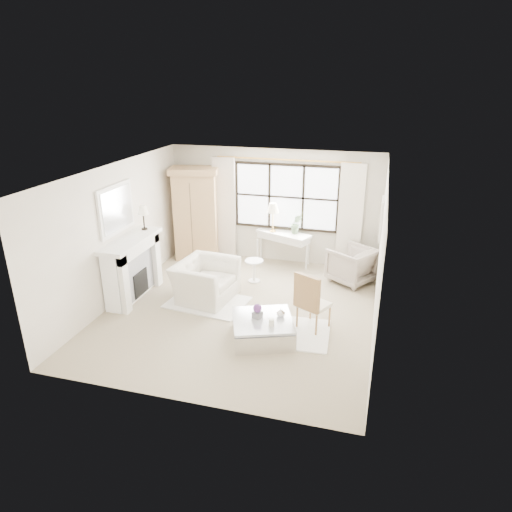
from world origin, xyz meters
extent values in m
plane|color=tan|center=(0.00, 0.00, 0.00)|extent=(5.50, 5.50, 0.00)
plane|color=white|center=(0.00, 0.00, 2.70)|extent=(5.50, 5.50, 0.00)
plane|color=beige|center=(0.00, 2.75, 1.35)|extent=(5.00, 0.00, 5.00)
plane|color=white|center=(0.00, -2.75, 1.35)|extent=(5.00, 0.00, 5.00)
plane|color=silver|center=(-2.50, 0.00, 1.35)|extent=(0.00, 5.50, 5.50)
plane|color=silver|center=(2.50, 0.00, 1.35)|extent=(0.00, 5.50, 5.50)
cube|color=white|center=(0.30, 2.73, 1.60)|extent=(2.40, 0.02, 1.50)
cylinder|color=gold|center=(0.30, 2.67, 2.47)|extent=(3.30, 0.04, 0.04)
cube|color=beige|center=(-1.20, 2.65, 1.24)|extent=(0.55, 0.10, 2.47)
cube|color=silver|center=(1.80, 2.65, 1.24)|extent=(0.55, 0.10, 2.47)
cube|color=white|center=(-2.29, 0.00, 0.59)|extent=(0.34, 1.50, 1.18)
cube|color=silver|center=(-2.12, 0.00, 0.53)|extent=(0.03, 1.22, 0.97)
cube|color=black|center=(-2.11, 0.00, 0.32)|extent=(0.06, 0.52, 0.50)
cube|color=white|center=(-2.25, 0.00, 1.22)|extent=(0.58, 1.66, 0.08)
cube|color=white|center=(-2.47, 0.00, 1.84)|extent=(0.05, 1.15, 0.95)
cube|color=silver|center=(-2.44, 0.00, 1.84)|extent=(0.02, 1.00, 0.80)
cube|color=silver|center=(2.47, 1.70, 1.55)|extent=(0.04, 0.62, 0.82)
cube|color=#B3A78B|center=(2.45, 1.70, 1.55)|extent=(0.01, 0.52, 0.72)
cylinder|color=black|center=(-2.24, 0.59, 1.27)|extent=(0.12, 0.12, 0.03)
cylinder|color=black|center=(-2.24, 0.59, 1.44)|extent=(0.03, 0.03, 0.30)
cone|color=beige|center=(-2.24, 0.59, 1.68)|extent=(0.22, 0.22, 0.18)
cube|color=tan|center=(-1.84, 2.39, 1.05)|extent=(1.11, 0.81, 2.10)
cube|color=tan|center=(-1.84, 2.39, 2.17)|extent=(1.25, 0.93, 0.14)
cube|color=silver|center=(0.30, 2.51, 0.68)|extent=(1.30, 0.84, 0.14)
cube|color=silver|center=(0.30, 2.51, 0.77)|extent=(1.37, 0.90, 0.06)
cylinder|color=gold|center=(0.04, 2.51, 0.82)|extent=(0.14, 0.14, 0.03)
cylinder|color=gold|center=(0.04, 2.51, 1.06)|extent=(0.02, 0.02, 0.46)
cone|color=#F4E9C7|center=(0.04, 2.51, 1.38)|extent=(0.28, 0.28, 0.22)
imported|color=#4F6946|center=(0.60, 2.52, 1.03)|extent=(0.29, 0.25, 0.47)
cylinder|color=white|center=(-0.09, 1.35, 0.01)|extent=(0.26, 0.26, 0.03)
cylinder|color=white|center=(-0.09, 1.35, 0.25)|extent=(0.06, 0.06, 0.44)
cylinder|color=white|center=(-0.09, 1.35, 0.49)|extent=(0.40, 0.40, 0.03)
cube|color=white|center=(-0.72, 0.12, 0.01)|extent=(1.63, 1.24, 0.03)
cube|color=white|center=(1.04, -0.57, 0.01)|extent=(1.56, 1.21, 0.03)
imported|color=silver|center=(-0.82, 0.31, 0.39)|extent=(1.21, 1.34, 0.78)
imported|color=#A29589|center=(1.95, 1.92, 0.39)|extent=(1.19, 1.18, 0.79)
cube|color=white|center=(1.46, -0.28, 0.46)|extent=(0.64, 0.63, 0.07)
cube|color=#A77946|center=(1.35, -0.48, 0.78)|extent=(0.45, 0.27, 0.60)
cube|color=silver|center=(0.68, -0.87, 0.16)|extent=(1.29, 1.29, 0.32)
cube|color=silver|center=(0.68, -0.87, 0.36)|extent=(1.29, 1.29, 0.04)
cube|color=slate|center=(0.58, -0.85, 0.43)|extent=(0.18, 0.18, 0.11)
sphere|color=#66327E|center=(0.58, -0.85, 0.56)|extent=(0.15, 0.15, 0.15)
cylinder|color=white|center=(0.88, -1.05, 0.44)|extent=(0.09, 0.09, 0.12)
imported|color=silver|center=(0.96, -0.70, 0.46)|extent=(0.15, 0.15, 0.15)
camera|label=1|loc=(2.38, -7.45, 4.21)|focal=32.00mm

